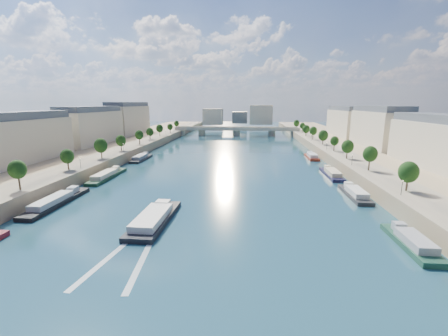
# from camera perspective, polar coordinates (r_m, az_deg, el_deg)

# --- Properties ---
(ground) EXTENTS (700.00, 700.00, 0.00)m
(ground) POSITION_cam_1_polar(r_m,az_deg,el_deg) (139.98, 0.08, 0.12)
(ground) COLOR #0C2835
(ground) RESTS_ON ground
(quay_left) EXTENTS (44.00, 520.00, 5.00)m
(quay_left) POSITION_cam_1_polar(r_m,az_deg,el_deg) (161.90, -26.24, 1.41)
(quay_left) COLOR #9E8460
(quay_left) RESTS_ON ground
(quay_right) EXTENTS (44.00, 520.00, 5.00)m
(quay_right) POSITION_cam_1_polar(r_m,az_deg,el_deg) (151.85, 28.29, 0.56)
(quay_right) COLOR #9E8460
(quay_right) RESTS_ON ground
(pave_left) EXTENTS (14.00, 520.00, 0.10)m
(pave_left) POSITION_cam_1_polar(r_m,az_deg,el_deg) (154.33, -21.54, 2.31)
(pave_left) COLOR gray
(pave_left) RESTS_ON quay_left
(pave_right) EXTENTS (14.00, 520.00, 0.10)m
(pave_right) POSITION_cam_1_polar(r_m,az_deg,el_deg) (146.02, 22.99, 1.66)
(pave_right) COLOR gray
(pave_right) RESTS_ON quay_right
(trees_left) EXTENTS (4.80, 268.80, 8.26)m
(trees_left) POSITION_cam_1_polar(r_m,az_deg,el_deg) (154.47, -20.70, 4.42)
(trees_left) COLOR #382B1E
(trees_left) RESTS_ON ground
(trees_right) EXTENTS (4.80, 268.80, 8.26)m
(trees_right) POSITION_cam_1_polar(r_m,az_deg,el_deg) (154.05, 21.32, 4.35)
(trees_right) COLOR #382B1E
(trees_right) RESTS_ON ground
(lamps_left) EXTENTS (0.36, 200.36, 4.28)m
(lamps_left) POSITION_cam_1_polar(r_m,az_deg,el_deg) (143.08, -21.74, 2.68)
(lamps_left) COLOR black
(lamps_left) RESTS_ON ground
(lamps_right) EXTENTS (0.36, 200.36, 4.28)m
(lamps_right) POSITION_cam_1_polar(r_m,az_deg,el_deg) (148.96, 20.85, 3.10)
(lamps_right) COLOR black
(lamps_right) RESTS_ON ground
(buildings_left) EXTENTS (16.00, 226.00, 23.20)m
(buildings_left) POSITION_cam_1_polar(r_m,az_deg,el_deg) (177.18, -28.33, 6.61)
(buildings_left) COLOR beige
(buildings_left) RESTS_ON ground
(buildings_right) EXTENTS (16.00, 226.00, 23.20)m
(buildings_right) POSITION_cam_1_polar(r_m,az_deg,el_deg) (166.35, 31.28, 6.02)
(buildings_right) COLOR beige
(buildings_right) RESTS_ON ground
(skyline) EXTENTS (79.00, 42.00, 22.00)m
(skyline) POSITION_cam_1_polar(r_m,az_deg,el_deg) (356.29, 3.48, 9.90)
(skyline) COLOR beige
(skyline) RESTS_ON ground
(bridge) EXTENTS (112.00, 12.00, 8.15)m
(bridge) POSITION_cam_1_polar(r_m,az_deg,el_deg) (275.19, 2.40, 7.21)
(bridge) COLOR #C1B79E
(bridge) RESTS_ON ground
(tour_barge) EXTENTS (7.75, 25.53, 3.61)m
(tour_barge) POSITION_cam_1_polar(r_m,az_deg,el_deg) (78.78, -13.14, -9.37)
(tour_barge) COLOR black
(tour_barge) RESTS_ON ground
(wake) EXTENTS (10.76, 25.99, 0.04)m
(wake) POSITION_cam_1_polar(r_m,az_deg,el_deg) (64.95, -17.69, -15.40)
(wake) COLOR silver
(wake) RESTS_ON ground
(moored_barges_left) EXTENTS (5.00, 162.41, 3.60)m
(moored_barges_left) POSITION_cam_1_polar(r_m,az_deg,el_deg) (103.78, -28.66, -5.32)
(moored_barges_left) COLOR black
(moored_barges_left) RESTS_ON ground
(moored_barges_right) EXTENTS (5.00, 165.44, 3.60)m
(moored_barges_right) POSITION_cam_1_polar(r_m,az_deg,el_deg) (99.74, 24.84, -5.61)
(moored_barges_right) COLOR black
(moored_barges_right) RESTS_ON ground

